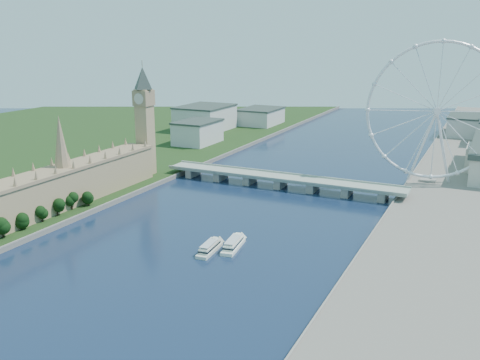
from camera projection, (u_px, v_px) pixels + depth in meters
The scene contains 7 objects.
parliament_range at pixel (64, 186), 411.12m from camera, with size 24.00×200.00×70.00m.
big_ben at pixel (144, 107), 492.68m from camera, with size 20.02×20.02×110.00m.
westminster_bridge at pixel (281, 180), 473.85m from camera, with size 220.00×22.00×9.50m.
london_eye at pixel (437, 112), 455.86m from camera, with size 113.60×39.12×124.30m.
city_skyline at pixel (384, 128), 681.21m from camera, with size 505.00×280.00×32.00m.
tour_boat_near at pixel (210, 252), 332.09m from camera, with size 7.63×29.87×6.60m, color beige, non-canonical shape.
tour_boat_far at pixel (233, 248), 337.41m from camera, with size 8.09×31.56×6.99m, color white, non-canonical shape.
Camera 1 is at (165.42, -128.31, 129.26)m, focal length 40.00 mm.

